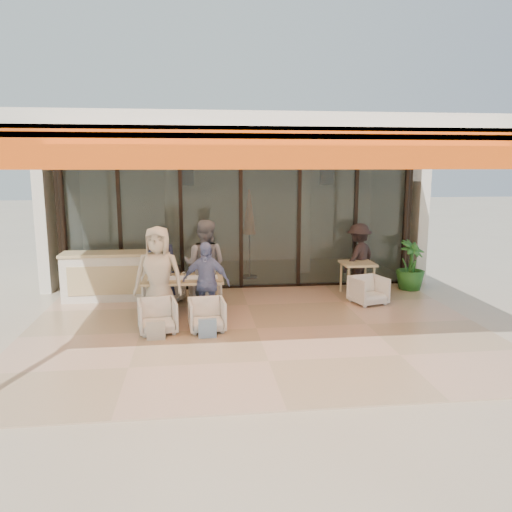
{
  "coord_description": "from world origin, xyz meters",
  "views": [
    {
      "loc": [
        -1.0,
        -8.31,
        2.84
      ],
      "look_at": [
        0.1,
        0.9,
        1.15
      ],
      "focal_mm": 35.0,
      "sensor_mm": 36.0,
      "label": 1
    }
  ],
  "objects_px": {
    "host_counter": "(107,276)",
    "chair_near_left": "(157,315)",
    "chair_near_right": "(207,314)",
    "diner_navy": "(162,269)",
    "chair_far_right": "(205,287)",
    "diner_grey": "(205,265)",
    "dining_table": "(183,281)",
    "standing_woman": "(359,257)",
    "diner_cream": "(158,276)",
    "chair_far_left": "(164,287)",
    "diner_periwinkle": "(206,283)",
    "side_table": "(357,267)",
    "side_chair": "(368,289)",
    "potted_palm": "(411,266)"
  },
  "relations": [
    {
      "from": "chair_far_right",
      "to": "diner_navy",
      "type": "height_order",
      "value": "diner_navy"
    },
    {
      "from": "side_table",
      "to": "standing_woman",
      "type": "height_order",
      "value": "standing_woman"
    },
    {
      "from": "host_counter",
      "to": "diner_navy",
      "type": "distance_m",
      "value": 1.52
    },
    {
      "from": "chair_far_right",
      "to": "side_chair",
      "type": "distance_m",
      "value": 3.4
    },
    {
      "from": "host_counter",
      "to": "chair_near_right",
      "type": "height_order",
      "value": "host_counter"
    },
    {
      "from": "dining_table",
      "to": "diner_cream",
      "type": "xyz_separation_m",
      "value": [
        -0.41,
        -0.46,
        0.21
      ]
    },
    {
      "from": "host_counter",
      "to": "diner_grey",
      "type": "distance_m",
      "value": 2.25
    },
    {
      "from": "dining_table",
      "to": "diner_cream",
      "type": "distance_m",
      "value": 0.65
    },
    {
      "from": "diner_periwinkle",
      "to": "standing_woman",
      "type": "bearing_deg",
      "value": 43.44
    },
    {
      "from": "chair_far_right",
      "to": "standing_woman",
      "type": "xyz_separation_m",
      "value": [
        3.5,
        0.55,
        0.47
      ]
    },
    {
      "from": "side_table",
      "to": "side_chair",
      "type": "xyz_separation_m",
      "value": [
        0.0,
        -0.75,
        -0.31
      ]
    },
    {
      "from": "dining_table",
      "to": "side_chair",
      "type": "relative_size",
      "value": 2.29
    },
    {
      "from": "host_counter",
      "to": "chair_near_left",
      "type": "xyz_separation_m",
      "value": [
        1.21,
        -2.27,
        -0.21
      ]
    },
    {
      "from": "chair_near_left",
      "to": "diner_periwinkle",
      "type": "relative_size",
      "value": 0.43
    },
    {
      "from": "chair_near_right",
      "to": "potted_palm",
      "type": "xyz_separation_m",
      "value": [
        4.71,
        2.35,
        0.26
      ]
    },
    {
      "from": "chair_near_right",
      "to": "diner_navy",
      "type": "relative_size",
      "value": 0.38
    },
    {
      "from": "chair_near_left",
      "to": "potted_palm",
      "type": "relative_size",
      "value": 0.56
    },
    {
      "from": "host_counter",
      "to": "side_table",
      "type": "relative_size",
      "value": 2.48
    },
    {
      "from": "dining_table",
      "to": "chair_far_left",
      "type": "xyz_separation_m",
      "value": [
        -0.41,
        0.94,
        -0.33
      ]
    },
    {
      "from": "dining_table",
      "to": "diner_grey",
      "type": "xyz_separation_m",
      "value": [
        0.43,
        0.44,
        0.21
      ]
    },
    {
      "from": "diner_navy",
      "to": "standing_woman",
      "type": "xyz_separation_m",
      "value": [
        4.34,
        1.05,
        -0.06
      ]
    },
    {
      "from": "chair_near_right",
      "to": "diner_periwinkle",
      "type": "relative_size",
      "value": 0.42
    },
    {
      "from": "host_counter",
      "to": "chair_near_left",
      "type": "height_order",
      "value": "host_counter"
    },
    {
      "from": "dining_table",
      "to": "chair_far_right",
      "type": "relative_size",
      "value": 2.41
    },
    {
      "from": "chair_far_left",
      "to": "chair_far_right",
      "type": "height_order",
      "value": "chair_far_left"
    },
    {
      "from": "chair_far_right",
      "to": "diner_cream",
      "type": "height_order",
      "value": "diner_cream"
    },
    {
      "from": "host_counter",
      "to": "side_chair",
      "type": "xyz_separation_m",
      "value": [
        5.4,
        -0.97,
        -0.2
      ]
    },
    {
      "from": "side_chair",
      "to": "standing_woman",
      "type": "distance_m",
      "value": 1.24
    },
    {
      "from": "chair_near_right",
      "to": "side_table",
      "type": "relative_size",
      "value": 0.84
    },
    {
      "from": "chair_near_left",
      "to": "diner_cream",
      "type": "relative_size",
      "value": 0.36
    },
    {
      "from": "diner_grey",
      "to": "standing_woman",
      "type": "bearing_deg",
      "value": -144.77
    },
    {
      "from": "chair_far_left",
      "to": "side_chair",
      "type": "xyz_separation_m",
      "value": [
        4.19,
        -0.6,
        -0.03
      ]
    },
    {
      "from": "dining_table",
      "to": "standing_woman",
      "type": "relative_size",
      "value": 0.96
    },
    {
      "from": "side_chair",
      "to": "diner_periwinkle",
      "type": "bearing_deg",
      "value": 177.23
    },
    {
      "from": "chair_far_left",
      "to": "diner_cream",
      "type": "distance_m",
      "value": 1.5
    },
    {
      "from": "chair_near_right",
      "to": "diner_grey",
      "type": "bearing_deg",
      "value": 85.01
    },
    {
      "from": "chair_far_left",
      "to": "diner_navy",
      "type": "relative_size",
      "value": 0.42
    },
    {
      "from": "chair_near_right",
      "to": "diner_navy",
      "type": "height_order",
      "value": "diner_navy"
    },
    {
      "from": "chair_far_left",
      "to": "potted_palm",
      "type": "distance_m",
      "value": 5.57
    },
    {
      "from": "diner_navy",
      "to": "side_table",
      "type": "relative_size",
      "value": 2.24
    },
    {
      "from": "dining_table",
      "to": "diner_navy",
      "type": "xyz_separation_m",
      "value": [
        -0.41,
        0.44,
        0.15
      ]
    },
    {
      "from": "chair_near_right",
      "to": "potted_palm",
      "type": "relative_size",
      "value": 0.54
    },
    {
      "from": "chair_far_left",
      "to": "diner_grey",
      "type": "bearing_deg",
      "value": 170.82
    },
    {
      "from": "diner_cream",
      "to": "side_chair",
      "type": "distance_m",
      "value": 4.3
    },
    {
      "from": "chair_near_left",
      "to": "chair_near_right",
      "type": "xyz_separation_m",
      "value": [
        0.84,
        0.0,
        -0.01
      ]
    },
    {
      "from": "diner_cream",
      "to": "side_chair",
      "type": "xyz_separation_m",
      "value": [
        4.19,
        0.8,
        -0.57
      ]
    },
    {
      "from": "diner_periwinkle",
      "to": "diner_navy",
      "type": "bearing_deg",
      "value": 147.35
    },
    {
      "from": "host_counter",
      "to": "potted_palm",
      "type": "bearing_deg",
      "value": 0.74
    },
    {
      "from": "side_chair",
      "to": "standing_woman",
      "type": "height_order",
      "value": "standing_woman"
    },
    {
      "from": "host_counter",
      "to": "standing_woman",
      "type": "xyz_separation_m",
      "value": [
        5.55,
        0.18,
        0.25
      ]
    }
  ]
}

